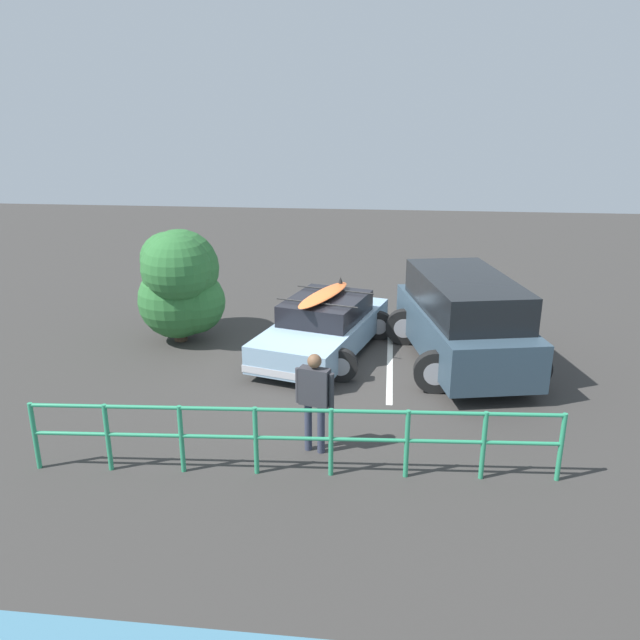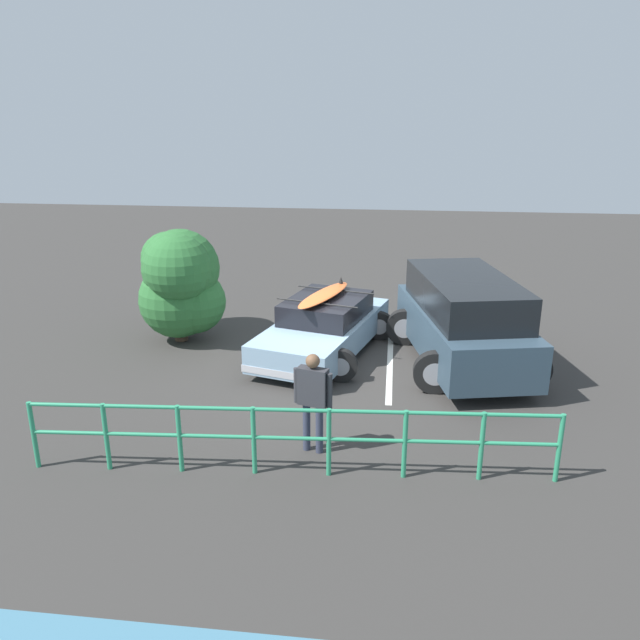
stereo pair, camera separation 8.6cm
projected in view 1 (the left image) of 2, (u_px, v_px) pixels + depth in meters
name	position (u px, v px, depth m)	size (l,w,h in m)	color
ground_plane	(328.00, 365.00, 12.96)	(44.00, 44.00, 0.02)	#383533
parking_stripe	(390.00, 355.00, 13.43)	(4.84, 0.12, 0.00)	silver
sedan_car	(324.00, 327.00, 13.43)	(3.02, 4.45, 1.48)	#8CADC6
suv_car	(463.00, 320.00, 12.70)	(3.13, 4.64, 1.87)	#334756
person_bystander	(315.00, 394.00, 9.34)	(0.60, 0.30, 1.60)	#33384C
railing_fence	(293.00, 432.00, 8.82)	(7.56, 0.59, 1.05)	#2D9366
bush_near_left	(179.00, 280.00, 13.93)	(2.04, 2.37, 2.57)	#4C3828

